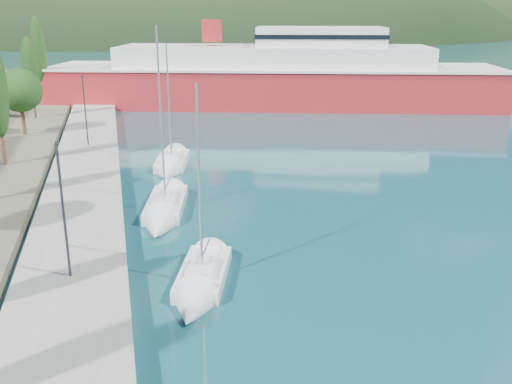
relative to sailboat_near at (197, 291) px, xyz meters
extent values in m
plane|color=#13474E|center=(3.56, 109.58, -0.28)|extent=(1400.00, 1400.00, 0.00)
cube|color=gray|center=(-5.44, 15.58, 0.12)|extent=(5.00, 88.00, 0.80)
cylinder|color=#47301E|center=(-11.49, 23.40, 1.49)|extent=(0.30, 0.30, 2.14)
cylinder|color=#47301E|center=(-11.49, 34.84, 1.70)|extent=(0.36, 0.36, 2.56)
sphere|color=#1C3B14|center=(-11.49, 34.84, 4.62)|extent=(4.09, 4.09, 4.09)
cylinder|color=#47301E|center=(-11.49, 43.70, 1.38)|extent=(0.30, 0.30, 1.91)
ellipsoid|color=#1C3B14|center=(-11.49, 43.70, 5.71)|extent=(1.80, 1.80, 6.76)
cylinder|color=#47301E|center=(-11.49, 53.09, 1.60)|extent=(0.30, 0.30, 2.35)
ellipsoid|color=#1C3B14|center=(-11.49, 53.09, 6.94)|extent=(1.80, 1.80, 8.34)
cylinder|color=#2D2D33|center=(-5.44, 1.86, 3.52)|extent=(0.12, 0.12, 6.00)
cube|color=#2D2D33|center=(-5.44, 2.11, 6.52)|extent=(0.15, 0.50, 0.12)
cylinder|color=#2D2D33|center=(-5.44, 28.16, 3.52)|extent=(0.12, 0.12, 6.00)
cube|color=#2D2D33|center=(-5.44, 28.41, 6.52)|extent=(0.15, 0.50, 0.12)
cube|color=silver|center=(0.53, 1.62, -0.05)|extent=(3.56, 5.49, 0.81)
cube|color=silver|center=(0.42, 1.30, 0.49)|extent=(1.82, 2.32, 0.32)
cylinder|color=silver|center=(0.42, 1.30, 4.66)|extent=(0.12, 0.12, 8.60)
cone|color=silver|center=(-0.48, -1.48, -0.05)|extent=(2.72, 2.90, 2.08)
cube|color=silver|center=(-0.22, 12.06, -0.04)|extent=(3.49, 6.49, 0.87)
cube|color=silver|center=(-0.31, 11.66, 0.54)|extent=(1.83, 2.69, 0.34)
cylinder|color=silver|center=(-0.31, 11.66, 5.71)|extent=(0.12, 0.12, 10.62)
cone|color=silver|center=(-1.06, 8.21, -0.04)|extent=(2.78, 3.28, 2.22)
cube|color=silver|center=(1.27, 22.66, -0.03)|extent=(3.45, 5.64, 0.90)
cube|color=silver|center=(1.19, 22.32, 0.57)|extent=(1.83, 2.36, 0.35)
cylinder|color=silver|center=(1.19, 22.32, 4.93)|extent=(0.12, 0.12, 9.01)
cone|color=silver|center=(0.50, 19.39, -0.03)|extent=(2.80, 2.92, 2.30)
cube|color=#A61F24|center=(17.37, 49.82, 1.90)|extent=(58.21, 28.44, 5.53)
cube|color=silver|center=(17.37, 49.82, 4.66)|extent=(58.70, 28.90, 0.30)
cube|color=silver|center=(17.37, 49.82, 5.85)|extent=(40.66, 21.21, 2.96)
cube|color=silver|center=(23.02, 48.05, 8.51)|extent=(17.50, 11.81, 2.37)
cylinder|color=#A61F24|center=(9.83, 52.18, 9.20)|extent=(2.57, 2.57, 2.77)
camera|label=1|loc=(-2.95, -22.59, 11.94)|focal=40.00mm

